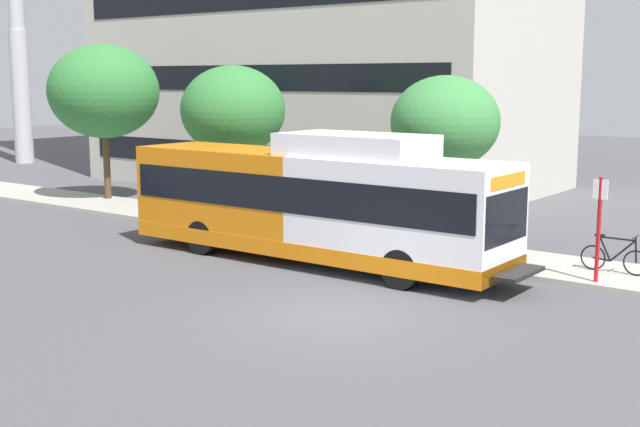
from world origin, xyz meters
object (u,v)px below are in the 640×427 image
(bus_stop_sign_pole, at_px, (599,221))
(street_tree_mid_block, at_px, (233,110))
(street_tree_near_stop, at_px, (445,123))
(transit_bus, at_px, (314,202))
(street_tree_far_block, at_px, (104,91))
(bicycle_parked, at_px, (615,257))

(bus_stop_sign_pole, distance_m, street_tree_mid_block, 14.11)
(street_tree_near_stop, distance_m, street_tree_mid_block, 8.44)
(transit_bus, xyz_separation_m, bus_stop_sign_pole, (1.90, -7.27, -0.05))
(bus_stop_sign_pole, bearing_deg, street_tree_far_block, 84.37)
(bus_stop_sign_pole, bearing_deg, transit_bus, 104.67)
(transit_bus, bearing_deg, street_tree_near_stop, -26.17)
(street_tree_near_stop, height_order, street_tree_mid_block, street_tree_mid_block)
(street_tree_mid_block, xyz_separation_m, street_tree_far_block, (0.20, 7.34, 0.60))
(bus_stop_sign_pole, bearing_deg, street_tree_near_stop, 69.51)
(bus_stop_sign_pole, relative_size, street_tree_far_block, 0.41)
(transit_bus, xyz_separation_m, street_tree_near_stop, (3.90, -1.92, 2.09))
(bus_stop_sign_pole, xyz_separation_m, street_tree_far_block, (2.08, 21.14, 2.92))
(bus_stop_sign_pole, bearing_deg, bicycle_parked, -2.52)
(transit_bus, relative_size, street_tree_far_block, 1.93)
(transit_bus, height_order, bus_stop_sign_pole, transit_bus)
(transit_bus, relative_size, street_tree_mid_block, 2.26)
(bicycle_parked, xyz_separation_m, street_tree_near_stop, (0.77, 5.41, 3.24))
(bus_stop_sign_pole, relative_size, bicycle_parked, 1.48)
(street_tree_near_stop, xyz_separation_m, street_tree_mid_block, (-0.12, 8.44, 0.17))
(bicycle_parked, height_order, street_tree_mid_block, street_tree_mid_block)
(bus_stop_sign_pole, relative_size, street_tree_mid_block, 0.48)
(bicycle_parked, height_order, street_tree_near_stop, street_tree_near_stop)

